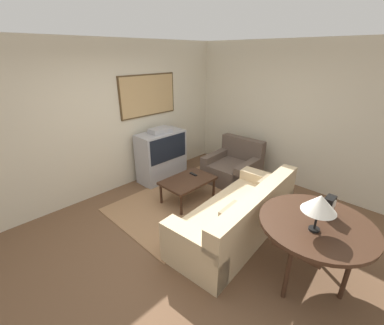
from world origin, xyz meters
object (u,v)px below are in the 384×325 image
tv (161,156)px  coffee_table (188,182)px  mantel_clock (329,206)px  couch (239,217)px  console_table (316,228)px  armchair (233,168)px  table_lamp (320,204)px

tv → coffee_table: bearing=-103.1°
tv → mantel_clock: size_ratio=4.71×
tv → couch: size_ratio=0.49×
tv → coffee_table: (-0.24, -1.01, -0.15)m
couch → console_table: bearing=79.7°
armchair → coffee_table: size_ratio=1.09×
console_table → mantel_clock: size_ratio=5.14×
armchair → console_table: size_ratio=0.82×
tv → armchair: size_ratio=1.11×
console_table → table_lamp: (-0.15, -0.02, 0.38)m
armchair → table_lamp: size_ratio=2.42×
mantel_clock → couch: bearing=95.9°
tv → armchair: 1.50m
couch → mantel_clock: size_ratio=9.57×
table_lamp → coffee_table: bearing=79.9°
couch → table_lamp: bearing=71.8°
couch → console_table: 1.13m
tv → couch: tv is taller
table_lamp → mantel_clock: table_lamp is taller
tv → console_table: bearing=-98.5°
couch → table_lamp: 1.36m
tv → console_table: (-0.48, -3.24, 0.21)m
armchair → table_lamp: bearing=-40.1°
couch → armchair: armchair is taller
table_lamp → mantel_clock: (0.36, -0.00, -0.20)m
table_lamp → mantel_clock: 0.41m
table_lamp → armchair: bearing=53.1°
console_table → table_lamp: table_lamp is taller
tv → table_lamp: table_lamp is taller
couch → armchair: size_ratio=2.26×
coffee_table → couch: bearing=-97.1°
coffee_table → console_table: bearing=-96.3°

